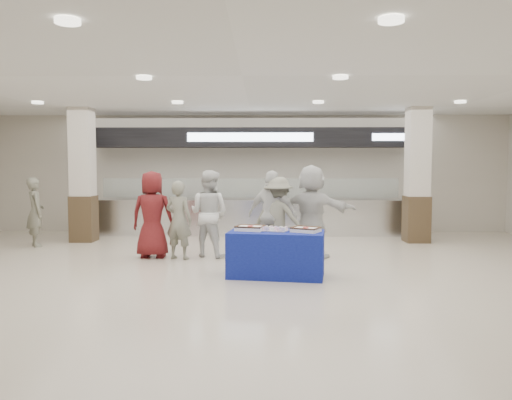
{
  "coord_description": "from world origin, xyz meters",
  "views": [
    {
      "loc": [
        0.31,
        -7.71,
        1.84
      ],
      "look_at": [
        0.19,
        1.6,
        1.19
      ],
      "focal_mm": 35.0,
      "sensor_mm": 36.0,
      "label": 1
    }
  ],
  "objects_px": {
    "chef_short": "(272,215)",
    "sheet_cake_left": "(250,228)",
    "soldier_bg": "(35,212)",
    "soldier_a": "(179,220)",
    "chef_tall": "(209,213)",
    "civilian_maroon": "(153,214)",
    "soldier_b": "(278,218)",
    "cupcake_tray": "(274,229)",
    "sheet_cake_right": "(306,229)",
    "display_table": "(276,254)",
    "civilian_white": "(312,211)"
  },
  "relations": [
    {
      "from": "cupcake_tray",
      "to": "sheet_cake_left",
      "type": "bearing_deg",
      "value": 170.02
    },
    {
      "from": "soldier_b",
      "to": "civilian_white",
      "type": "relative_size",
      "value": 0.87
    },
    {
      "from": "chef_short",
      "to": "sheet_cake_left",
      "type": "bearing_deg",
      "value": 98.18
    },
    {
      "from": "sheet_cake_right",
      "to": "civilian_maroon",
      "type": "height_order",
      "value": "civilian_maroon"
    },
    {
      "from": "display_table",
      "to": "civilian_maroon",
      "type": "height_order",
      "value": "civilian_maroon"
    },
    {
      "from": "chef_tall",
      "to": "civilian_white",
      "type": "distance_m",
      "value": 2.06
    },
    {
      "from": "chef_short",
      "to": "soldier_b",
      "type": "distance_m",
      "value": 0.13
    },
    {
      "from": "display_table",
      "to": "soldier_a",
      "type": "xyz_separation_m",
      "value": [
        -1.86,
        1.5,
        0.39
      ]
    },
    {
      "from": "display_table",
      "to": "sheet_cake_right",
      "type": "bearing_deg",
      "value": 1.69
    },
    {
      "from": "cupcake_tray",
      "to": "sheet_cake_right",
      "type": "bearing_deg",
      "value": -11.57
    },
    {
      "from": "civilian_maroon",
      "to": "soldier_a",
      "type": "distance_m",
      "value": 0.58
    },
    {
      "from": "soldier_a",
      "to": "soldier_bg",
      "type": "xyz_separation_m",
      "value": [
        -3.51,
        1.51,
        0.01
      ]
    },
    {
      "from": "soldier_a",
      "to": "chef_short",
      "type": "xyz_separation_m",
      "value": [
        1.83,
        0.04,
        0.1
      ]
    },
    {
      "from": "soldier_bg",
      "to": "civilian_maroon",
      "type": "bearing_deg",
      "value": -149.19
    },
    {
      "from": "display_table",
      "to": "sheet_cake_left",
      "type": "xyz_separation_m",
      "value": [
        -0.43,
        0.12,
        0.42
      ]
    },
    {
      "from": "display_table",
      "to": "sheet_cake_right",
      "type": "height_order",
      "value": "sheet_cake_right"
    },
    {
      "from": "chef_tall",
      "to": "soldier_b",
      "type": "relative_size",
      "value": 1.08
    },
    {
      "from": "sheet_cake_right",
      "to": "soldier_b",
      "type": "distance_m",
      "value": 1.63
    },
    {
      "from": "chef_short",
      "to": "soldier_bg",
      "type": "relative_size",
      "value": 1.11
    },
    {
      "from": "cupcake_tray",
      "to": "soldier_bg",
      "type": "xyz_separation_m",
      "value": [
        -5.34,
        2.97,
        -0.0
      ]
    },
    {
      "from": "soldier_a",
      "to": "display_table",
      "type": "bearing_deg",
      "value": 160.93
    },
    {
      "from": "display_table",
      "to": "civilian_white",
      "type": "height_order",
      "value": "civilian_white"
    },
    {
      "from": "civilian_maroon",
      "to": "soldier_bg",
      "type": "distance_m",
      "value": 3.25
    },
    {
      "from": "soldier_a",
      "to": "civilian_maroon",
      "type": "bearing_deg",
      "value": 3.03
    },
    {
      "from": "display_table",
      "to": "soldier_b",
      "type": "distance_m",
      "value": 1.58
    },
    {
      "from": "soldier_a",
      "to": "sheet_cake_right",
      "type": "bearing_deg",
      "value": 166.12
    },
    {
      "from": "sheet_cake_left",
      "to": "chef_short",
      "type": "height_order",
      "value": "chef_short"
    },
    {
      "from": "sheet_cake_right",
      "to": "cupcake_tray",
      "type": "distance_m",
      "value": 0.52
    },
    {
      "from": "civilian_maroon",
      "to": "civilian_white",
      "type": "height_order",
      "value": "civilian_white"
    },
    {
      "from": "sheet_cake_right",
      "to": "civilian_maroon",
      "type": "xyz_separation_m",
      "value": [
        -2.89,
        1.73,
        0.07
      ]
    },
    {
      "from": "cupcake_tray",
      "to": "chef_tall",
      "type": "distance_m",
      "value": 2.19
    },
    {
      "from": "display_table",
      "to": "cupcake_tray",
      "type": "xyz_separation_m",
      "value": [
        -0.03,
        0.04,
        0.41
      ]
    },
    {
      "from": "soldier_a",
      "to": "soldier_b",
      "type": "height_order",
      "value": "soldier_b"
    },
    {
      "from": "civilian_maroon",
      "to": "soldier_b",
      "type": "distance_m",
      "value": 2.49
    },
    {
      "from": "sheet_cake_left",
      "to": "cupcake_tray",
      "type": "xyz_separation_m",
      "value": [
        0.4,
        -0.07,
        -0.01
      ]
    },
    {
      "from": "sheet_cake_right",
      "to": "display_table",
      "type": "bearing_deg",
      "value": 172.93
    },
    {
      "from": "chef_short",
      "to": "soldier_bg",
      "type": "xyz_separation_m",
      "value": [
        -5.33,
        1.47,
        -0.09
      ]
    },
    {
      "from": "sheet_cake_right",
      "to": "cupcake_tray",
      "type": "bearing_deg",
      "value": 168.43
    },
    {
      "from": "chef_short",
      "to": "soldier_a",
      "type": "bearing_deg",
      "value": 24.88
    },
    {
      "from": "cupcake_tray",
      "to": "soldier_b",
      "type": "height_order",
      "value": "soldier_b"
    },
    {
      "from": "display_table",
      "to": "civilian_white",
      "type": "distance_m",
      "value": 1.95
    },
    {
      "from": "soldier_a",
      "to": "soldier_bg",
      "type": "relative_size",
      "value": 0.98
    },
    {
      "from": "soldier_a",
      "to": "chef_tall",
      "type": "bearing_deg",
      "value": -130.44
    },
    {
      "from": "soldier_b",
      "to": "soldier_bg",
      "type": "height_order",
      "value": "soldier_b"
    },
    {
      "from": "chef_tall",
      "to": "cupcake_tray",
      "type": "bearing_deg",
      "value": 150.21
    },
    {
      "from": "cupcake_tray",
      "to": "display_table",
      "type": "bearing_deg",
      "value": -56.21
    },
    {
      "from": "sheet_cake_left",
      "to": "civilian_white",
      "type": "xyz_separation_m",
      "value": [
        1.18,
        1.6,
        0.13
      ]
    },
    {
      "from": "cupcake_tray",
      "to": "chef_short",
      "type": "xyz_separation_m",
      "value": [
        -0.0,
        1.5,
        0.08
      ]
    },
    {
      "from": "cupcake_tray",
      "to": "chef_tall",
      "type": "xyz_separation_m",
      "value": [
        -1.27,
        1.78,
        0.08
      ]
    },
    {
      "from": "sheet_cake_right",
      "to": "chef_short",
      "type": "bearing_deg",
      "value": 107.76
    }
  ]
}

